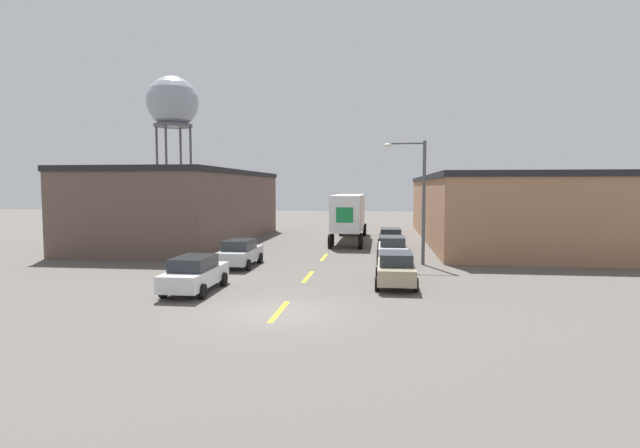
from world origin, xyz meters
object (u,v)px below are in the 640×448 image
(parked_car_left_far, at_px, (240,253))
(parked_car_left_near, at_px, (195,273))
(parked_car_right_mid, at_px, (392,249))
(water_tower, at_px, (173,104))
(parked_car_right_far, at_px, (391,239))
(semi_truck, at_px, (350,213))
(street_lamp, at_px, (419,193))
(parked_car_right_near, at_px, (396,268))

(parked_car_left_far, bearing_deg, parked_car_left_near, -90.00)
(parked_car_right_mid, relative_size, water_tower, 0.25)
(water_tower, bearing_deg, parked_car_right_far, -39.15)
(parked_car_left_far, bearing_deg, parked_car_right_far, 46.00)
(semi_truck, xyz_separation_m, parked_car_right_far, (3.44, -5.78, -1.58))
(parked_car_right_mid, bearing_deg, street_lamp, -33.98)
(water_tower, xyz_separation_m, street_lamp, (27.53, -28.45, -10.45))
(parked_car_right_near, bearing_deg, parked_car_left_near, -164.10)
(semi_truck, distance_m, parked_car_right_mid, 12.61)
(semi_truck, distance_m, water_tower, 30.01)
(parked_car_left_near, height_order, water_tower, water_tower)
(parked_car_left_far, height_order, parked_car_right_near, same)
(semi_truck, bearing_deg, street_lamp, -69.46)
(parked_car_left_far, bearing_deg, semi_truck, 69.89)
(parked_car_right_far, relative_size, street_lamp, 0.61)
(parked_car_right_far, xyz_separation_m, street_lamp, (1.51, -7.26, 3.52))
(parked_car_right_far, bearing_deg, semi_truck, 120.76)
(parked_car_right_near, height_order, parked_car_right_mid, same)
(semi_truck, xyz_separation_m, water_tower, (-22.58, 15.41, 12.39))
(parked_car_right_near, distance_m, parked_car_right_mid, 7.64)
(parked_car_left_near, height_order, street_lamp, street_lamp)
(parked_car_right_mid, xyz_separation_m, water_tower, (-26.02, 27.43, 13.97))
(parked_car_right_far, bearing_deg, street_lamp, -78.27)
(water_tower, relative_size, street_lamp, 2.44)
(parked_car_left_near, distance_m, parked_car_right_mid, 13.56)
(parked_car_right_far, bearing_deg, parked_car_left_near, -118.56)
(semi_truck, bearing_deg, parked_car_right_near, -80.31)
(parked_car_right_mid, distance_m, water_tower, 40.31)
(water_tower, bearing_deg, parked_car_right_mid, -46.51)
(parked_car_right_near, bearing_deg, street_lamp, 77.18)
(parked_car_left_far, distance_m, parked_car_right_near, 10.07)
(semi_truck, relative_size, parked_car_right_far, 2.96)
(parked_car_left_near, bearing_deg, water_tower, 114.41)
(parked_car_right_near, xyz_separation_m, street_lamp, (1.51, 6.63, 3.52))
(semi_truck, bearing_deg, parked_car_right_far, -59.47)
(parked_car_right_far, bearing_deg, parked_car_right_mid, -90.00)
(parked_car_right_near, xyz_separation_m, parked_car_left_near, (-8.95, -2.55, 0.00))
(parked_car_left_far, distance_m, parked_car_right_mid, 9.44)
(parked_car_left_far, distance_m, parked_car_right_far, 12.88)
(parked_car_right_near, relative_size, parked_car_right_mid, 1.00)
(parked_car_left_near, xyz_separation_m, parked_car_right_mid, (8.95, 10.19, 0.00))
(water_tower, bearing_deg, semi_truck, -34.30)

